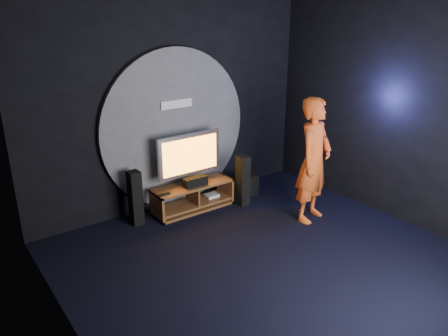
# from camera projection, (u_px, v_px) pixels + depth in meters

# --- Properties ---
(floor) EXTENTS (5.00, 5.00, 0.00)m
(floor) POSITION_uv_depth(u_px,v_px,m) (274.00, 265.00, 5.69)
(floor) COLOR black
(floor) RESTS_ON ground
(back_wall) EXTENTS (5.00, 0.04, 3.50)m
(back_wall) POSITION_uv_depth(u_px,v_px,m) (173.00, 101.00, 6.97)
(back_wall) COLOR black
(back_wall) RESTS_ON ground
(left_wall) EXTENTS (0.04, 5.00, 3.50)m
(left_wall) POSITION_uv_depth(u_px,v_px,m) (62.00, 185.00, 3.70)
(left_wall) COLOR black
(left_wall) RESTS_ON ground
(right_wall) EXTENTS (0.04, 5.00, 3.50)m
(right_wall) POSITION_uv_depth(u_px,v_px,m) (404.00, 109.00, 6.45)
(right_wall) COLOR black
(right_wall) RESTS_ON ground
(wall_disc_panel) EXTENTS (2.60, 0.11, 2.60)m
(wall_disc_panel) POSITION_uv_depth(u_px,v_px,m) (176.00, 129.00, 7.08)
(wall_disc_panel) COLOR #515156
(wall_disc_panel) RESTS_ON ground
(media_console) EXTENTS (1.37, 0.45, 0.45)m
(media_console) POSITION_uv_depth(u_px,v_px,m) (193.00, 198.00, 7.20)
(media_console) COLOR brown
(media_console) RESTS_ON ground
(tv) EXTENTS (1.12, 0.22, 0.83)m
(tv) POSITION_uv_depth(u_px,v_px,m) (189.00, 157.00, 7.00)
(tv) COLOR #A6A6AD
(tv) RESTS_ON media_console
(center_speaker) EXTENTS (0.40, 0.15, 0.15)m
(center_speaker) POSITION_uv_depth(u_px,v_px,m) (195.00, 181.00, 7.02)
(center_speaker) COLOR black
(center_speaker) RESTS_ON media_console
(remote) EXTENTS (0.18, 0.05, 0.02)m
(remote) POSITION_uv_depth(u_px,v_px,m) (165.00, 194.00, 6.70)
(remote) COLOR black
(remote) RESTS_ON media_console
(tower_speaker_left) EXTENTS (0.17, 0.19, 0.86)m
(tower_speaker_left) POSITION_uv_depth(u_px,v_px,m) (135.00, 198.00, 6.64)
(tower_speaker_left) COLOR black
(tower_speaker_left) RESTS_ON ground
(tower_speaker_right) EXTENTS (0.17, 0.19, 0.86)m
(tower_speaker_right) POSITION_uv_depth(u_px,v_px,m) (243.00, 181.00, 7.29)
(tower_speaker_right) COLOR black
(tower_speaker_right) RESTS_ON ground
(subwoofer) EXTENTS (0.33, 0.33, 0.37)m
(subwoofer) POSITION_uv_depth(u_px,v_px,m) (246.00, 185.00, 7.78)
(subwoofer) COLOR black
(subwoofer) RESTS_ON ground
(player) EXTENTS (0.81, 0.66, 1.94)m
(player) POSITION_uv_depth(u_px,v_px,m) (314.00, 161.00, 6.63)
(player) COLOR #E0551E
(player) RESTS_ON ground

